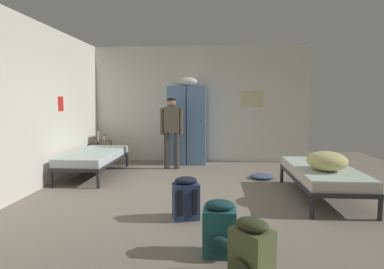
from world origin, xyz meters
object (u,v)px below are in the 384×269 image
Objects in this scene: bedding_heap at (327,161)px; water_bottle at (99,136)px; lotion_bottle at (104,138)px; backpack_olive at (251,253)px; backpack_teal at (220,229)px; bed_right at (322,174)px; backpack_navy at (186,199)px; bed_left_rear at (94,157)px; clothes_pile_denim at (262,176)px; shelf_unit at (102,150)px; locker_bank at (187,123)px; person_traveler at (171,126)px.

water_bottle is at bearing 149.10° from bedding_heap.
lotion_bottle is at bearing 148.81° from bedding_heap.
backpack_olive is 1.00× the size of backpack_teal.
backpack_navy is at bearing -153.40° from bed_right.
bed_left_rear is 3.03m from backpack_navy.
backpack_navy is at bearing -120.45° from clothes_pile_denim.
shelf_unit is at bearing 121.84° from backpack_olive.
clothes_pile_denim is at bearing 116.53° from bedding_heap.
bed_left_rear is at bearing -141.46° from locker_bank.
lotion_bottle is at bearing 99.09° from bed_left_rear.
backpack_olive is at bearing -58.56° from lotion_bottle.
bed_left_rear is 3.45× the size of backpack_teal.
backpack_olive is at bearing -61.77° from backpack_teal.
backpack_olive and backpack_navy have the same top height.
shelf_unit is 5.64m from backpack_olive.
water_bottle is (-0.33, 1.18, 0.30)m from bed_left_rear.
person_traveler is at bearing -12.89° from lotion_bottle.
lotion_bottle reaches higher than backpack_teal.
shelf_unit is at bearing 166.35° from person_traveler.
clothes_pile_denim is at bearing -17.88° from lotion_bottle.
person_traveler is 3.10m from backpack_navy.
bed_right reaches higher than clothes_pile_denim.
backpack_navy is 1.19× the size of clothes_pile_denim.
locker_bank is at bearing 6.03° from water_bottle.
shelf_unit is 1.24× the size of clothes_pile_denim.
backpack_olive reaches higher than bed_left_rear.
backpack_olive is at bearing -57.58° from water_bottle.
lotion_bottle reaches higher than bed_left_rear.
person_traveler is 1.73m from lotion_bottle.
person_traveler is at bearing 139.76° from bedding_heap.
backpack_olive is at bearing -74.07° from person_traveler.
bed_right is 2.55m from backpack_teal.
bed_left_rear is 1.27m from water_bottle.
bed_right is 4.26m from bed_left_rear.
lotion_bottle is (0.07, -0.04, 0.29)m from shelf_unit.
water_bottle is (-1.81, 0.44, -0.27)m from person_traveler.
bed_right is at bearing 50.50° from backpack_teal.
clothes_pile_denim is at bearing -41.86° from locker_bank.
shelf_unit is 5.05m from bedding_heap.
shelf_unit reaches higher than backpack_navy.
bed_left_rear is 7.77× the size of water_bottle.
backpack_olive is (2.90, -4.75, -0.37)m from lotion_bottle.
backpack_olive is at bearing -58.16° from shelf_unit.
bed_left_rear is (-1.77, -1.41, -0.59)m from locker_bank.
shelf_unit is 5.11m from backpack_teal.
bed_left_rear is at bearing -77.89° from shelf_unit.
water_bottle is 0.53× the size of clothes_pile_denim.
water_bottle is at bearing 166.34° from person_traveler.
person_traveler is 4.60m from backpack_olive.
shelf_unit is 0.36× the size of person_traveler.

